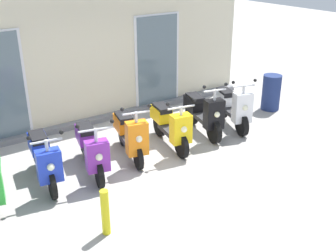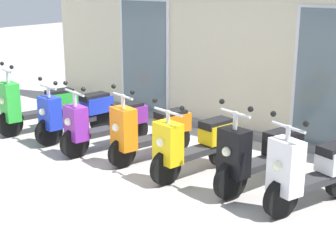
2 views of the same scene
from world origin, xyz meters
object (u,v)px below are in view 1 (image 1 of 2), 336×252
object	(u,v)px
scooter_black	(203,113)
curb_bollard	(105,212)
scooter_orange	(130,134)
scooter_white	(233,106)
scooter_blue	(44,158)
scooter_purple	(91,148)
scooter_yellow	(170,125)
trash_bin	(271,92)

from	to	relation	value
scooter_black	curb_bollard	bearing A→B (deg)	-150.19
scooter_orange	scooter_white	size ratio (longest dim) A/B	0.99
scooter_black	scooter_white	xyz separation A→B (m)	(0.76, -0.10, 0.01)
scooter_blue	scooter_orange	size ratio (longest dim) A/B	1.05
scooter_purple	scooter_black	size ratio (longest dim) A/B	1.01
scooter_white	curb_bollard	distance (m)	4.44
scooter_black	scooter_blue	bearing A→B (deg)	-178.96
scooter_yellow	trash_bin	distance (m)	3.27
trash_bin	scooter_black	bearing A→B (deg)	-175.75
scooter_blue	scooter_purple	xyz separation A→B (m)	(0.82, -0.09, -0.01)
scooter_black	scooter_orange	bearing A→B (deg)	-177.92
scooter_purple	scooter_white	world-z (taller)	scooter_white
scooter_yellow	trash_bin	bearing A→B (deg)	5.17
curb_bollard	trash_bin	xyz separation A→B (m)	(5.60, 2.06, 0.09)
scooter_blue	scooter_yellow	xyz separation A→B (m)	(2.56, -0.06, -0.00)
scooter_black	scooter_white	distance (m)	0.77
scooter_yellow	scooter_blue	bearing A→B (deg)	178.66
scooter_blue	scooter_purple	bearing A→B (deg)	-6.44
scooter_blue	scooter_yellow	world-z (taller)	scooter_yellow
scooter_white	scooter_blue	bearing A→B (deg)	179.53
scooter_orange	scooter_blue	bearing A→B (deg)	179.88
scooter_blue	trash_bin	bearing A→B (deg)	2.31
scooter_orange	scooter_white	world-z (taller)	scooter_white
scooter_blue	scooter_yellow	distance (m)	2.56
scooter_purple	scooter_yellow	xyz separation A→B (m)	(1.74, 0.03, 0.01)
scooter_blue	scooter_black	xyz separation A→B (m)	(3.51, 0.06, -0.00)
scooter_purple	scooter_yellow	bearing A→B (deg)	1.08
scooter_purple	scooter_orange	size ratio (longest dim) A/B	1.08
scooter_orange	scooter_white	xyz separation A→B (m)	(2.61, -0.03, -0.00)
scooter_blue	scooter_orange	distance (m)	1.67
scooter_black	trash_bin	bearing A→B (deg)	4.25
scooter_orange	curb_bollard	world-z (taller)	scooter_orange
scooter_orange	scooter_black	bearing A→B (deg)	2.08
scooter_purple	scooter_white	distance (m)	3.45
scooter_purple	scooter_blue	bearing A→B (deg)	173.56
scooter_orange	curb_bollard	xyz separation A→B (m)	(-1.46, -1.82, -0.14)
scooter_yellow	scooter_black	xyz separation A→B (m)	(0.95, 0.12, 0.00)
scooter_blue	scooter_white	bearing A→B (deg)	-0.47
scooter_orange	curb_bollard	bearing A→B (deg)	-128.62
scooter_white	trash_bin	world-z (taller)	scooter_white
trash_bin	scooter_white	bearing A→B (deg)	-170.06
curb_bollard	scooter_orange	bearing A→B (deg)	51.38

